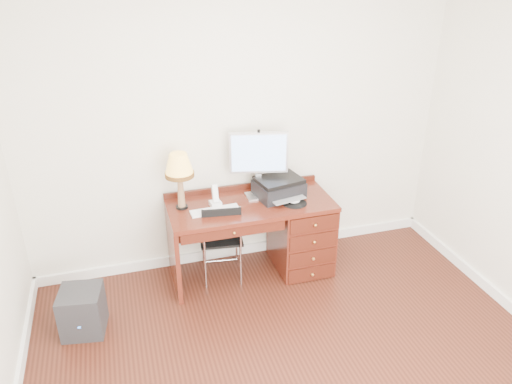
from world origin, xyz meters
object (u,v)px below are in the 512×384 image
object	(u,v)px
phone	(215,200)
chair	(222,234)
desk	(283,230)
equipment_box	(83,311)
leg_lamp	(179,169)
printer	(279,187)
monitor	(258,156)

from	to	relation	value
phone	chair	size ratio (longest dim) A/B	0.25
desk	phone	distance (m)	0.75
chair	equipment_box	size ratio (longest dim) A/B	2.13
chair	leg_lamp	bearing A→B (deg)	166.71
chair	equipment_box	bearing A→B (deg)	-156.22
desk	printer	world-z (taller)	printer
monitor	leg_lamp	size ratio (longest dim) A/B	1.19
leg_lamp	phone	world-z (taller)	leg_lamp
monitor	chair	world-z (taller)	monitor
desk	equipment_box	world-z (taller)	desk
printer	chair	xyz separation A→B (m)	(-0.57, -0.10, -0.35)
printer	phone	size ratio (longest dim) A/B	2.31
leg_lamp	printer	bearing A→B (deg)	-1.51
leg_lamp	chair	xyz separation A→B (m)	(0.33, -0.13, -0.64)
phone	equipment_box	size ratio (longest dim) A/B	0.53
chair	monitor	bearing A→B (deg)	32.56
leg_lamp	phone	distance (m)	0.44
phone	equipment_box	world-z (taller)	phone
monitor	phone	world-z (taller)	monitor
leg_lamp	equipment_box	xyz separation A→B (m)	(-0.92, -0.49, -0.94)
leg_lamp	equipment_box	bearing A→B (deg)	-152.12
phone	equipment_box	distance (m)	1.44
desk	phone	bearing A→B (deg)	176.83
desk	equipment_box	bearing A→B (deg)	-167.65
printer	leg_lamp	size ratio (longest dim) A/B	0.91
phone	desk	bearing A→B (deg)	-8.90
chair	printer	bearing A→B (deg)	17.68
leg_lamp	equipment_box	size ratio (longest dim) A/B	1.36
printer	monitor	bearing A→B (deg)	143.76
printer	equipment_box	world-z (taller)	printer
printer	chair	world-z (taller)	printer
chair	equipment_box	world-z (taller)	chair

